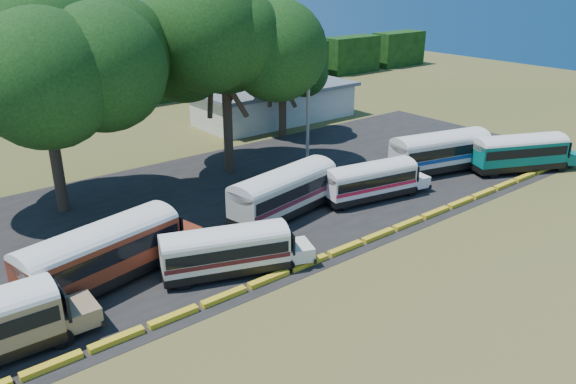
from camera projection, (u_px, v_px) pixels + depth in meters
ground at (339, 264)px, 33.73m from camera, size 160.00×160.00×0.00m
asphalt_strip at (241, 200)px, 43.03m from camera, size 64.00×24.00×0.02m
curb at (328, 255)px, 34.40m from camera, size 53.70×0.45×0.30m
terminal_building at (275, 103)px, 65.21m from camera, size 19.00×9.00×4.00m
treeline_backdrop at (66, 90)px, 67.54m from camera, size 130.00×4.00×6.00m
bus_red at (104, 250)px, 30.91m from camera, size 11.35×4.98×3.63m
bus_cream_west at (228, 249)px, 32.02m from camera, size 9.07×5.09×2.92m
bus_cream_east at (286, 190)px, 39.67m from camera, size 10.99×4.57×3.51m
bus_white_red at (371, 179)px, 42.56m from camera, size 9.26×3.85×2.96m
bus_white_blue at (442, 150)px, 48.37m from camera, size 11.12×5.14×3.55m
bus_teal at (521, 151)px, 48.54m from camera, size 10.11×6.35×3.29m
tree_west at (39, 51)px, 37.03m from camera, size 12.43×12.43×16.05m
tree_center at (224, 40)px, 45.16m from camera, size 11.91×11.91×15.59m
tree_east at (282, 65)px, 56.91m from camera, size 7.20×7.20×10.21m
utility_pole at (308, 123)px, 49.08m from camera, size 1.60×0.30×7.76m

